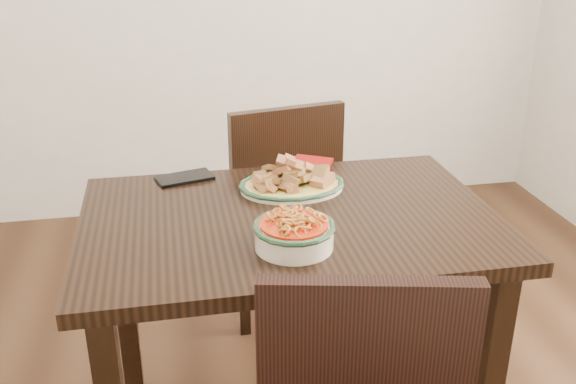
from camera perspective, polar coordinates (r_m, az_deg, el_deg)
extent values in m
cube|color=black|center=(1.74, 0.13, -2.68)|extent=(1.11, 0.74, 0.04)
cube|color=black|center=(1.86, 17.42, -15.77)|extent=(0.06, 0.06, 0.71)
cube|color=black|center=(2.16, -14.29, -9.21)|extent=(0.06, 0.06, 0.71)
cube|color=black|center=(2.29, 10.64, -6.82)|extent=(0.06, 0.06, 0.71)
cube|color=black|center=(2.53, -1.67, -1.44)|extent=(0.49, 0.49, 0.04)
cube|color=black|center=(2.83, 0.38, -3.68)|extent=(0.04, 0.04, 0.41)
cube|color=black|center=(2.73, -6.24, -4.90)|extent=(0.04, 0.04, 0.41)
cube|color=black|center=(2.56, 3.33, -6.89)|extent=(0.04, 0.04, 0.41)
cube|color=black|center=(2.45, -3.94, -8.41)|extent=(0.04, 0.04, 0.41)
cube|color=black|center=(2.28, -0.05, 2.18)|extent=(0.42, 0.12, 0.44)
cube|color=black|center=(1.30, 6.89, -16.10)|extent=(0.42, 0.13, 0.44)
ellipsoid|color=#EFE7C9|center=(1.89, 0.33, 0.48)|extent=(0.30, 0.23, 0.02)
ellipsoid|color=gold|center=(1.89, 0.33, 0.65)|extent=(0.29, 0.22, 0.01)
torus|color=#1B3B25|center=(1.89, 0.33, 0.70)|extent=(0.24, 0.24, 0.01)
cylinder|color=#F2E5CC|center=(1.56, 0.54, -3.93)|extent=(0.19, 0.19, 0.06)
torus|color=#19381D|center=(1.55, 0.54, -3.07)|extent=(0.20, 0.20, 0.02)
cylinder|color=#B22208|center=(1.54, 0.54, -2.91)|extent=(0.17, 0.17, 0.01)
cube|color=black|center=(1.99, -9.18, 1.26)|extent=(0.18, 0.13, 0.01)
cube|color=maroon|center=(2.08, 2.05, 2.61)|extent=(0.16, 0.15, 0.01)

